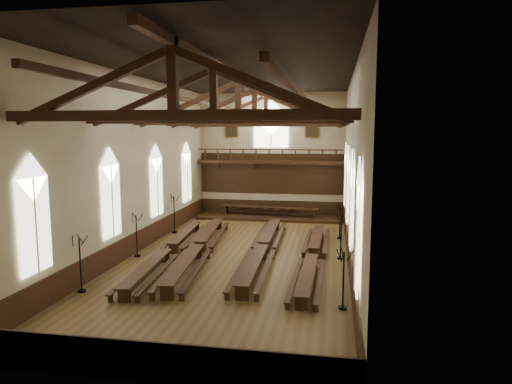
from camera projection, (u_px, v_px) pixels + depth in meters
The scene contains 21 objects.
ground at pixel (239, 256), 25.30m from camera, with size 26.00×26.00×0.00m, color brown.
room_walls at pixel (238, 139), 24.44m from camera, with size 26.00×26.00×26.00m.
wainscot_band at pixel (239, 246), 25.22m from camera, with size 12.00×26.00×1.20m.
side_windows at pixel (239, 190), 24.80m from camera, with size 11.85×19.80×4.50m.
end_window at pixel (271, 127), 36.94m from camera, with size 2.80×0.12×3.80m.
minstrels_gallery at pixel (271, 168), 37.15m from camera, with size 11.80×1.24×3.70m.
portraits at pixel (271, 129), 36.96m from camera, with size 7.75×0.09×1.45m.
roof_trusses at pixel (238, 106), 24.21m from camera, with size 11.70×25.70×2.80m.
refectory_row_a at pixel (169, 249), 24.90m from camera, with size 1.88×13.82×0.68m.
refectory_row_b at pixel (198, 246), 25.39m from camera, with size 2.18×14.40×0.74m.
refectory_row_c at pixel (263, 247), 25.30m from camera, with size 1.70×14.35×0.74m.
refectory_row_d at pixel (313, 254), 23.93m from camera, with size 1.47×13.68×0.67m.
dais at pixel (270, 217), 36.40m from camera, with size 11.40×3.08×0.21m, color #341C0F.
high_table at pixel (270, 208), 36.30m from camera, with size 7.88×1.68×0.73m.
high_chairs at pixel (271, 208), 37.06m from camera, with size 4.91×0.42×0.93m.
candelabrum_left_near at pixel (81, 275), 19.61m from camera, with size 0.71×0.78×2.54m.
candelabrum_left_mid at pixel (137, 243), 25.16m from camera, with size 0.70×0.75×2.46m.
candelabrum_left_far at pixel (174, 221), 31.04m from camera, with size 0.77×0.81×2.67m.
candelabrum_right_near at pixel (343, 291), 17.73m from camera, with size 0.72×0.72×2.43m.
candelabrum_right_mid at pixel (341, 245), 24.70m from camera, with size 0.67×0.77×2.50m.
candelabrum_right_far at pixel (340, 228), 29.45m from camera, with size 0.68×0.67×2.29m.
Camera 1 is at (5.08, -24.09, 6.90)m, focal length 32.00 mm.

